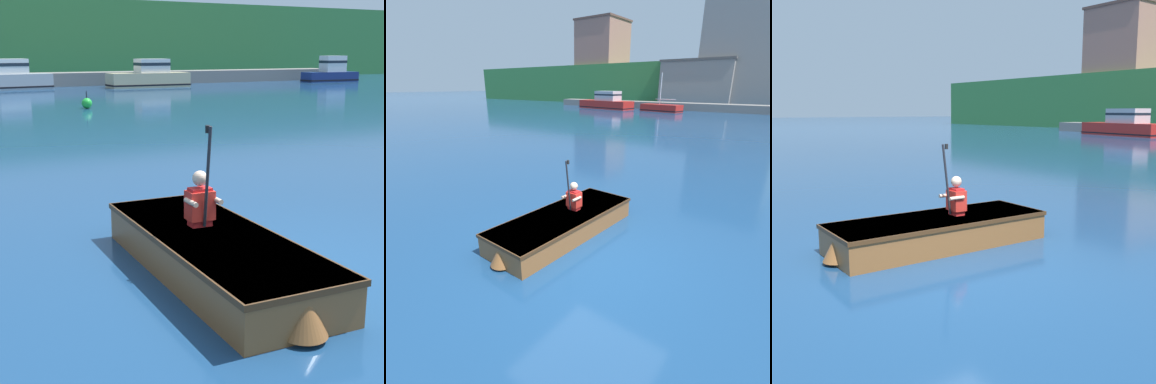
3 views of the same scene
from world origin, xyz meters
The scene contains 7 objects.
ground_plane centered at (0.00, 0.00, 0.00)m, with size 300.00×300.00×0.00m, color navy.
moored_boat_dock_west_inner centered at (11.87, 32.10, 0.68)m, with size 5.52×1.97×1.85m.
moored_boat_dock_center_near centered at (2.95, 33.58, 0.68)m, with size 5.63×2.37×1.89m.
moored_boat_dock_east_inner centered at (27.50, 32.18, 0.72)m, with size 4.69×1.60×2.00m.
rowboat_foreground centered at (-1.09, 0.46, 0.26)m, with size 1.38×3.58×0.45m.
person_paddler centered at (-1.08, 0.84, 0.73)m, with size 0.37×0.37×1.13m.
channel_buoy centered at (3.47, 19.32, 0.22)m, with size 0.44×0.44×0.72m.
Camera 1 is at (-4.04, -4.66, 2.33)m, focal length 55.00 mm.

